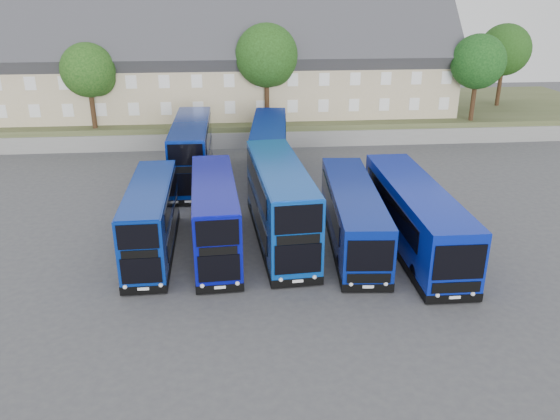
{
  "coord_description": "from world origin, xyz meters",
  "views": [
    {
      "loc": [
        -1.49,
        -26.03,
        13.78
      ],
      "look_at": [
        1.14,
        2.65,
        2.2
      ],
      "focal_mm": 35.0,
      "sensor_mm": 36.0,
      "label": 1
    }
  ],
  "objects_px": {
    "tree_west": "(90,72)",
    "tree_mid": "(268,58)",
    "tree_east": "(479,64)",
    "dd_front_left": "(151,221)",
    "tree_far": "(505,52)",
    "coach_east_a": "(352,216)",
    "dd_front_mid": "(215,217)"
  },
  "relations": [
    {
      "from": "dd_front_mid",
      "to": "tree_mid",
      "type": "distance_m",
      "value": 24.4
    },
    {
      "from": "tree_mid",
      "to": "coach_east_a",
      "type": "bearing_deg",
      "value": -81.91
    },
    {
      "from": "tree_east",
      "to": "tree_west",
      "type": "bearing_deg",
      "value": -180.0
    },
    {
      "from": "dd_front_left",
      "to": "tree_west",
      "type": "relative_size",
      "value": 1.29
    },
    {
      "from": "dd_front_mid",
      "to": "tree_west",
      "type": "relative_size",
      "value": 1.36
    },
    {
      "from": "tree_west",
      "to": "tree_far",
      "type": "height_order",
      "value": "tree_far"
    },
    {
      "from": "dd_front_mid",
      "to": "tree_far",
      "type": "height_order",
      "value": "tree_far"
    },
    {
      "from": "tree_west",
      "to": "tree_mid",
      "type": "bearing_deg",
      "value": 1.79
    },
    {
      "from": "dd_front_left",
      "to": "coach_east_a",
      "type": "relative_size",
      "value": 0.8
    },
    {
      "from": "tree_west",
      "to": "tree_east",
      "type": "xyz_separation_m",
      "value": [
        36.0,
        0.0,
        0.34
      ]
    },
    {
      "from": "dd_front_left",
      "to": "dd_front_mid",
      "type": "xyz_separation_m",
      "value": [
        3.52,
        0.01,
        0.09
      ]
    },
    {
      "from": "tree_west",
      "to": "tree_mid",
      "type": "xyz_separation_m",
      "value": [
        16.0,
        0.5,
        1.02
      ]
    },
    {
      "from": "dd_front_left",
      "to": "tree_west",
      "type": "distance_m",
      "value": 24.52
    },
    {
      "from": "tree_far",
      "to": "tree_east",
      "type": "bearing_deg",
      "value": -130.6
    },
    {
      "from": "coach_east_a",
      "to": "tree_far",
      "type": "height_order",
      "value": "tree_far"
    },
    {
      "from": "dd_front_mid",
      "to": "tree_far",
      "type": "bearing_deg",
      "value": 41.04
    },
    {
      "from": "dd_front_mid",
      "to": "tree_far",
      "type": "relative_size",
      "value": 1.2
    },
    {
      "from": "coach_east_a",
      "to": "tree_west",
      "type": "xyz_separation_m",
      "value": [
        -19.24,
        22.32,
        5.41
      ]
    },
    {
      "from": "dd_front_left",
      "to": "tree_mid",
      "type": "distance_m",
      "value": 25.35
    },
    {
      "from": "tree_far",
      "to": "dd_front_left",
      "type": "bearing_deg",
      "value": -139.06
    },
    {
      "from": "dd_front_mid",
      "to": "tree_mid",
      "type": "xyz_separation_m",
      "value": [
        4.69,
        23.17,
        6.06
      ]
    },
    {
      "from": "tree_mid",
      "to": "dd_front_left",
      "type": "bearing_deg",
      "value": -109.51
    },
    {
      "from": "coach_east_a",
      "to": "dd_front_left",
      "type": "bearing_deg",
      "value": -173.75
    },
    {
      "from": "dd_front_left",
      "to": "tree_far",
      "type": "xyz_separation_m",
      "value": [
        34.21,
        29.68,
        5.81
      ]
    },
    {
      "from": "coach_east_a",
      "to": "tree_far",
      "type": "distance_m",
      "value": 37.61
    },
    {
      "from": "coach_east_a",
      "to": "tree_mid",
      "type": "relative_size",
      "value": 1.35
    },
    {
      "from": "coach_east_a",
      "to": "tree_east",
      "type": "relative_size",
      "value": 1.52
    },
    {
      "from": "tree_east",
      "to": "tree_mid",
      "type": "bearing_deg",
      "value": 178.57
    },
    {
      "from": "coach_east_a",
      "to": "dd_front_mid",
      "type": "bearing_deg",
      "value": -173.05
    },
    {
      "from": "tree_mid",
      "to": "tree_far",
      "type": "relative_size",
      "value": 1.06
    },
    {
      "from": "coach_east_a",
      "to": "tree_mid",
      "type": "bearing_deg",
      "value": 102.52
    },
    {
      "from": "tree_west",
      "to": "dd_front_mid",
      "type": "bearing_deg",
      "value": -63.49
    }
  ]
}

